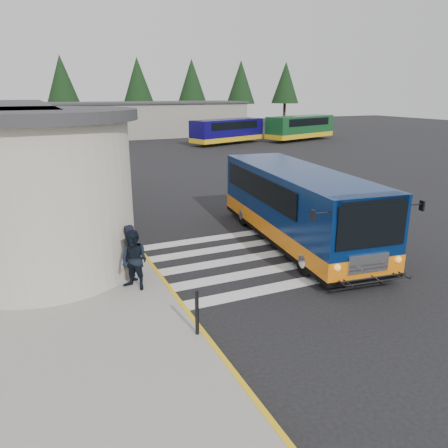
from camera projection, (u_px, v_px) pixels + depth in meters
name	position (u px, v px, depth m)	size (l,w,h in m)	color
ground	(258.00, 247.00, 15.82)	(140.00, 140.00, 0.00)	black
curb_strip	(123.00, 229.00, 17.70)	(0.12, 34.00, 0.16)	yellow
crosswalk	(256.00, 257.00, 14.93)	(8.00, 5.35, 0.01)	silver
depot_building	(139.00, 119.00, 54.21)	(26.40, 8.40, 4.20)	gray
tree_line	(125.00, 81.00, 59.94)	(58.40, 4.40, 10.00)	black
transit_bus	(297.00, 208.00, 16.05)	(4.02, 9.85, 2.72)	#061E51
pedestrian_a	(132.00, 252.00, 12.61)	(0.60, 0.40, 1.65)	black
pedestrian_b	(134.00, 260.00, 11.92)	(0.82, 0.64, 1.69)	black
bollard	(197.00, 313.00, 9.74)	(0.09, 0.09, 1.08)	black
far_bus_a	(227.00, 130.00, 46.65)	(9.00, 5.17, 2.24)	#0D0752
far_bus_b	(300.00, 127.00, 50.11)	(9.57, 5.29, 2.38)	#134721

